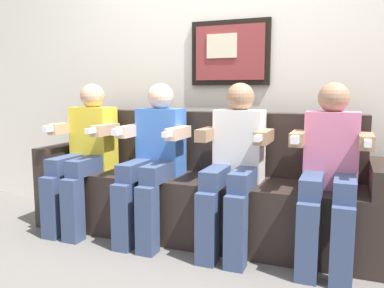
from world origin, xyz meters
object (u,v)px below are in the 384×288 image
object	(u,v)px
person_leftmost	(85,150)
person_rightmost	(330,167)
person_right_center	(235,160)
person_left_center	(154,155)
couch	(201,193)

from	to	relation	value
person_leftmost	person_rightmost	bearing A→B (deg)	0.00
person_right_center	person_rightmost	size ratio (longest dim) A/B	1.00
person_left_center	person_right_center	size ratio (longest dim) A/B	1.00
couch	person_leftmost	xyz separation A→B (m)	(-0.89, -0.17, 0.29)
couch	person_rightmost	bearing A→B (deg)	-10.80
couch	person_right_center	xyz separation A→B (m)	(0.30, -0.17, 0.29)
couch	person_rightmost	xyz separation A→B (m)	(0.89, -0.17, 0.29)
person_left_center	person_leftmost	bearing A→B (deg)	180.00
person_rightmost	couch	bearing A→B (deg)	169.20
person_left_center	person_rightmost	xyz separation A→B (m)	(1.18, 0.00, 0.00)
person_right_center	person_rightmost	bearing A→B (deg)	-0.05
couch	person_right_center	distance (m)	0.45
person_leftmost	person_right_center	xyz separation A→B (m)	(1.18, 0.00, -0.00)
couch	person_left_center	size ratio (longest dim) A/B	2.26
person_left_center	couch	bearing A→B (deg)	29.78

